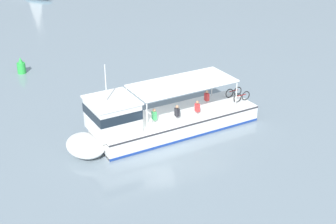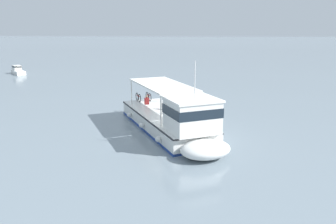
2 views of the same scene
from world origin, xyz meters
name	(u,v)px [view 2 (image 2 of 2)]	position (x,y,z in m)	size (l,w,h in m)	color
ground_plane	(187,136)	(0.00, 0.00, 0.00)	(400.00, 400.00, 0.00)	gray
ferry_main	(174,121)	(0.07, 0.90, 1.02)	(12.81, 8.23, 5.32)	white
motorboat_far_left	(18,70)	(29.07, 25.76, 0.54)	(3.59, 3.32, 1.26)	white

